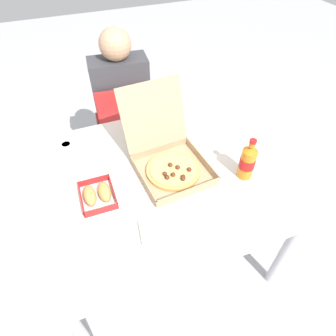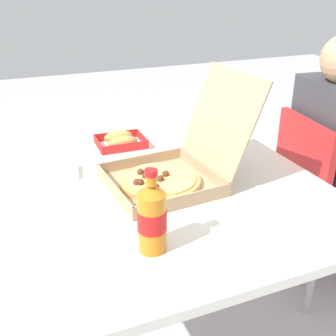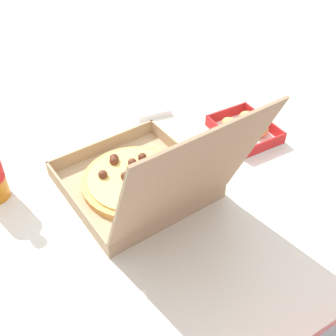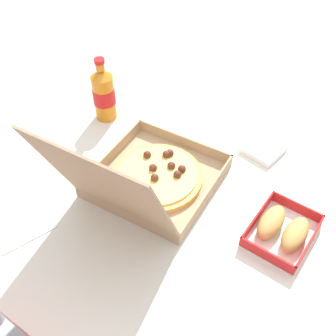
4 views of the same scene
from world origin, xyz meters
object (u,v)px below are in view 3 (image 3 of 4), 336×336
Objects in this scene: pizza_box_open at (142,180)px; napkin_pile at (149,107)px; paper_menu at (96,335)px; bread_side_box at (245,128)px.

napkin_pile is (-0.20, -0.33, -0.04)m from pizza_box_open.
pizza_box_open reaches higher than paper_menu.
paper_menu is at bearing 48.02° from pizza_box_open.
bread_side_box is 0.32m from napkin_pile.
napkin_pile is (0.18, -0.26, -0.02)m from bread_side_box.
napkin_pile is (-0.45, -0.61, 0.01)m from paper_menu.
bread_side_box is 1.75× the size of napkin_pile.
pizza_box_open reaches higher than bread_side_box.
paper_menu is (0.25, 0.28, -0.05)m from pizza_box_open.
pizza_box_open is 0.38m from bread_side_box.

